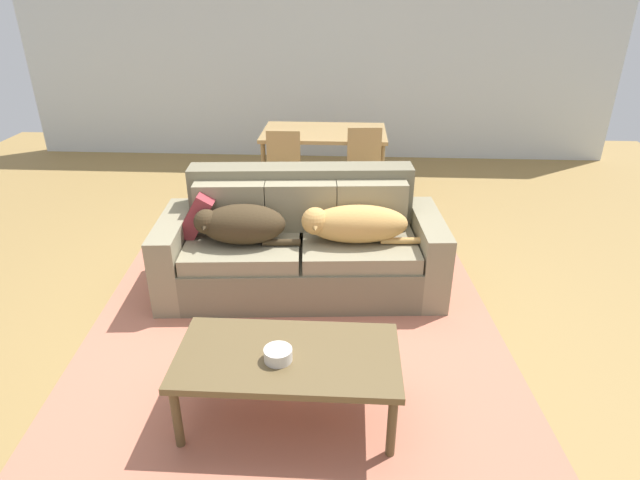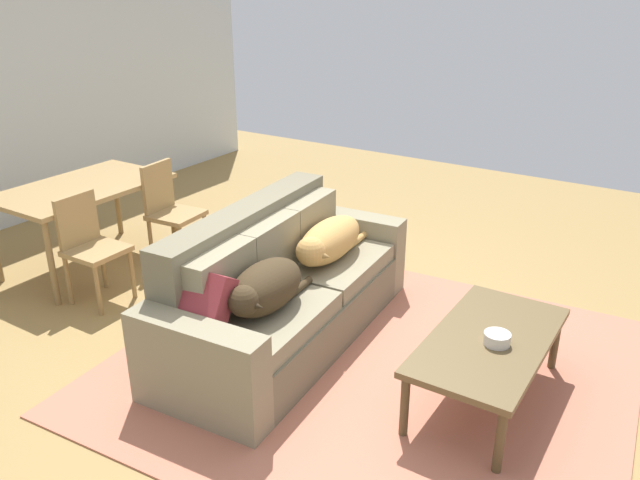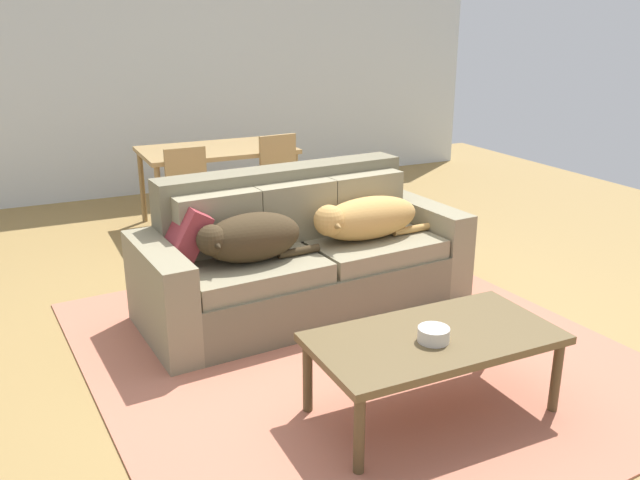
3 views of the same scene
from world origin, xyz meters
name	(u,v)px [view 3 (image 3 of 3)]	position (x,y,z in m)	size (l,w,h in m)	color
ground_plane	(309,328)	(0.00, 0.00, 0.00)	(10.00, 10.00, 0.00)	olive
back_partition	(156,71)	(0.00, 4.00, 1.35)	(8.00, 0.12, 2.70)	silver
area_rug	(352,350)	(0.11, -0.39, 0.01)	(2.93, 3.19, 0.01)	#BE7056
couch	(301,258)	(0.11, 0.34, 0.36)	(2.26, 1.05, 0.93)	#6F6850
dog_on_left_cushion	(249,238)	(-0.34, 0.14, 0.63)	(0.80, 0.38, 0.30)	#3B2D1A
dog_on_right_cushion	(364,218)	(0.51, 0.20, 0.62)	(0.94, 0.38, 0.29)	tan
throw_pillow_by_left_arm	(183,235)	(-0.69, 0.33, 0.64)	(0.14, 0.36, 0.36)	maroon
coffee_table	(434,343)	(0.16, -1.13, 0.39)	(1.22, 0.64, 0.44)	brown
bowl_on_coffee_table	(434,335)	(0.12, -1.19, 0.47)	(0.15, 0.15, 0.07)	silver
dining_table	(217,155)	(0.18, 2.47, 0.67)	(1.39, 0.86, 0.74)	#A4824E
dining_chair_near_left	(191,193)	(-0.23, 1.91, 0.48)	(0.41, 0.41, 0.85)	#A4824E
dining_chair_near_right	(284,180)	(0.64, 1.93, 0.50)	(0.43, 0.43, 0.90)	#A4824E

